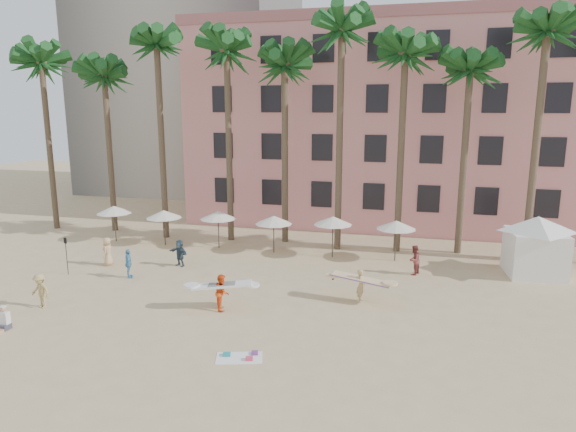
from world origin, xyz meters
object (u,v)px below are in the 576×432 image
Objects in this scene: cabana at (536,241)px; carrier_white at (222,291)px; pink_hotel at (407,126)px; carrier_yellow at (361,283)px.

carrier_white is (-15.67, -9.38, -1.12)m from cabana.
pink_hotel is at bearing 71.99° from carrier_white.
cabana is 1.63× the size of carrier_white.
cabana is at bearing 30.92° from carrier_white.
pink_hotel is at bearing 86.38° from carrier_yellow.
cabana is 11.50m from carrier_yellow.
pink_hotel is 11.73× the size of carrier_white.
carrier_white is (-7.70, -23.68, -7.05)m from pink_hotel.
cabana is (7.97, -14.29, -5.93)m from pink_hotel.
pink_hotel is 7.20× the size of cabana.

